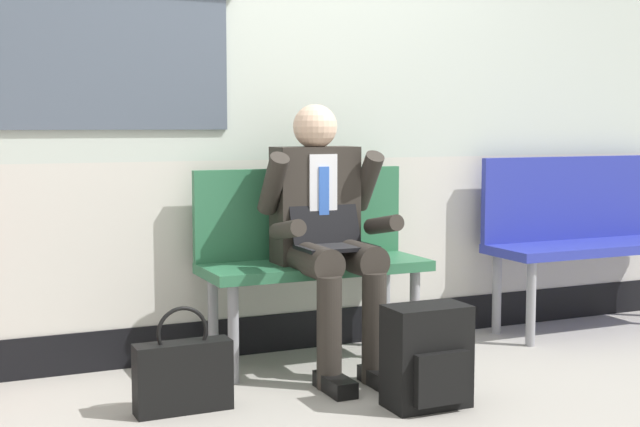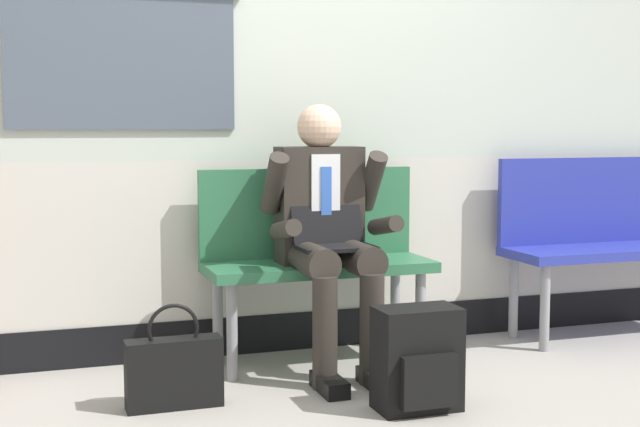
% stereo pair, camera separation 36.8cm
% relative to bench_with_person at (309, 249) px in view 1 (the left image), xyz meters
% --- Properties ---
extents(ground_plane, '(18.00, 18.00, 0.00)m').
position_rel_bench_with_person_xyz_m(ground_plane, '(-0.13, -0.38, -0.55)').
color(ground_plane, '#9E9991').
extents(station_wall, '(6.20, 0.16, 2.60)m').
position_rel_bench_with_person_xyz_m(station_wall, '(-0.14, 0.27, 0.75)').
color(station_wall, beige).
rests_on(station_wall, ground).
extents(bench_with_person, '(1.09, 0.42, 0.94)m').
position_rel_bench_with_person_xyz_m(bench_with_person, '(0.00, 0.00, 0.00)').
color(bench_with_person, '#2D6B47').
rests_on(bench_with_person, ground).
extents(bench_empty, '(1.26, 0.42, 0.97)m').
position_rel_bench_with_person_xyz_m(bench_empty, '(1.71, 0.00, 0.02)').
color(bench_empty, '#28339E').
rests_on(bench_empty, ground).
extents(person_seated, '(0.57, 0.70, 1.25)m').
position_rel_bench_with_person_xyz_m(person_seated, '(0.00, -0.20, 0.12)').
color(person_seated, '#2D2823').
rests_on(person_seated, ground).
extents(backpack, '(0.34, 0.24, 0.42)m').
position_rel_bench_with_person_xyz_m(backpack, '(0.15, -0.87, -0.34)').
color(backpack, black).
rests_on(backpack, ground).
extents(handbag, '(0.39, 0.11, 0.43)m').
position_rel_bench_with_person_xyz_m(handbag, '(-0.78, -0.52, -0.40)').
color(handbag, black).
rests_on(handbag, ground).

